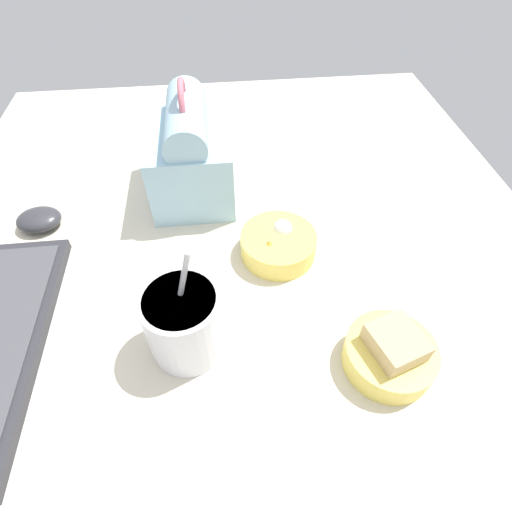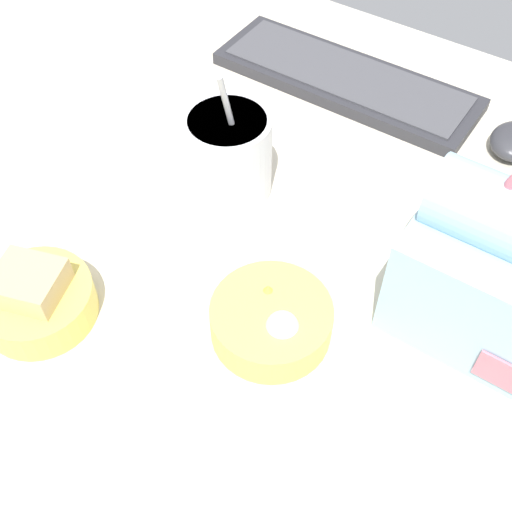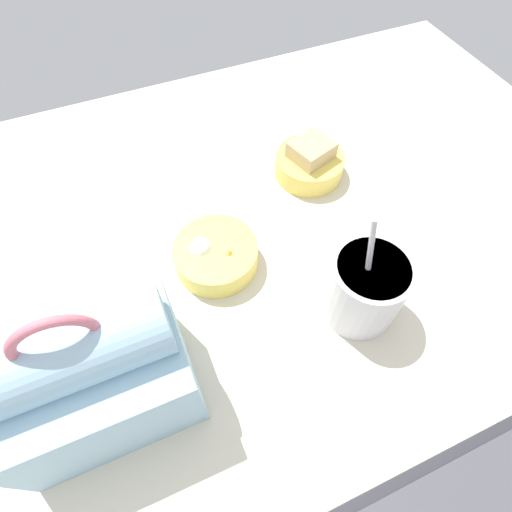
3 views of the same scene
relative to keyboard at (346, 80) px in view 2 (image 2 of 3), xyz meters
The scene contains 6 objects.
desk_surface 36.73cm from the keyboard, 75.47° to the right, with size 140.00×110.00×2.00cm.
keyboard is the anchor object (origin of this frame).
lunch_bag 43.63cm from the keyboard, 40.50° to the right, with size 20.29×14.93×22.24cm.
soup_cup 27.23cm from the keyboard, 93.96° to the right, with size 10.40×10.40×18.22cm.
bento_bowl_sandwich 54.07cm from the keyboard, 98.21° to the right, with size 12.09×12.09×6.95cm.
bento_bowl_snacks 43.99cm from the keyboard, 71.41° to the right, with size 12.66×12.66×5.47cm.
Camera 2 is at (23.77, -37.28, 59.61)cm, focal length 45.00 mm.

